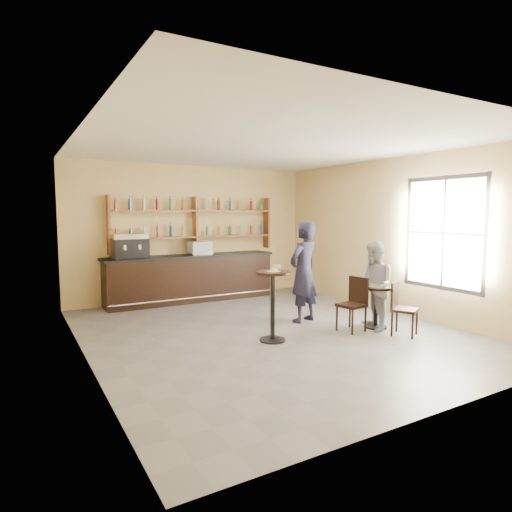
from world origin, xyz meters
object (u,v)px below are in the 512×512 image
espresso_machine (130,246)px  patron_second (374,286)px  chair_south (405,309)px  bar_counter (191,278)px  chair_west (351,305)px  pedestal_table (273,306)px  cafe_table (376,307)px  man_main (304,272)px  pastry_case (200,248)px

espresso_machine → patron_second: bearing=-54.7°
chair_south → patron_second: patron_second is taller
espresso_machine → bar_counter: bearing=-4.2°
espresso_machine → patron_second: size_ratio=0.46×
bar_counter → chair_west: size_ratio=4.26×
chair_south → pedestal_table: bearing=129.4°
bar_counter → espresso_machine: size_ratio=5.49×
bar_counter → patron_second: (1.87, -3.98, 0.25)m
bar_counter → chair_west: bearing=-69.1°
bar_counter → cafe_table: size_ratio=5.31×
espresso_machine → man_main: 3.87m
espresso_machine → chair_south: (3.48, -4.51, -0.90)m
pastry_case → pedestal_table: 3.73m
pastry_case → chair_south: bearing=-76.2°
chair_west → bar_counter: bearing=-167.0°
espresso_machine → chair_south: bearing=-56.6°
pastry_case → man_main: bearing=-80.8°
espresso_machine → man_main: size_ratio=0.38×
chair_south → patron_second: (-0.20, 0.53, 0.34)m
man_main → patron_second: man_main is taller
bar_counter → cafe_table: bar_counter is taller
pedestal_table → chair_west: pedestal_table is taller
man_main → chair_west: bearing=91.5°
espresso_machine → pastry_case: bearing=-4.2°
bar_counter → pedestal_table: 3.66m
patron_second → pedestal_table: bearing=-76.6°
chair_south → espresso_machine: bearing=99.1°
bar_counter → espresso_machine: (-1.41, 0.00, 0.81)m
pastry_case → pedestal_table: bearing=-102.5°
patron_second → man_main: bearing=-123.2°
man_main → chair_south: (0.93, -1.62, -0.50)m
pastry_case → patron_second: size_ratio=0.32×
man_main → chair_south: bearing=102.7°
pedestal_table → chair_west: 1.52m
bar_counter → chair_west: (1.47, -3.86, -0.07)m
bar_counter → man_main: (1.14, -2.89, 0.41)m
bar_counter → man_main: bearing=-68.4°
pastry_case → chair_west: bearing=-80.5°
man_main → cafe_table: bearing=113.6°
bar_counter → pedestal_table: size_ratio=3.54×
chair_west → pastry_case: bearing=-170.1°
man_main → patron_second: bearing=106.7°
espresso_machine → pastry_case: 1.64m
man_main → chair_west: 1.13m
pedestal_table → patron_second: (1.91, -0.32, 0.22)m
pastry_case → pedestal_table: (-0.26, -3.66, -0.67)m
bar_counter → man_main: 3.13m
pastry_case → chair_west: size_ratio=0.53×
man_main → chair_west: (0.33, -0.97, -0.48)m
bar_counter → pedestal_table: bearing=-90.5°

